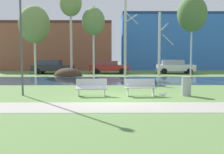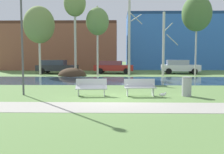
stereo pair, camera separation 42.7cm
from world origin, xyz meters
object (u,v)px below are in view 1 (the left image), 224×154
object	(u,v)px
seagull	(163,94)
trash_bin	(186,86)
streetlamp	(21,18)
bench_left	(92,87)
parked_van_nearest_dark	(52,67)
parked_hatch_third_white	(175,66)
bench_right	(140,87)
parked_sedan_second_red	(109,67)

from	to	relation	value
seagull	trash_bin	bearing A→B (deg)	16.35
trash_bin	streetlamp	bearing A→B (deg)	178.75
bench_left	streetlamp	distance (m)	5.05
trash_bin	parked_van_nearest_dark	size ratio (longest dim) A/B	0.21
trash_bin	streetlamp	size ratio (longest dim) A/B	0.16
parked_hatch_third_white	trash_bin	bearing A→B (deg)	-101.85
bench_left	bench_right	bearing A→B (deg)	0.00
bench_left	parked_hatch_third_white	size ratio (longest dim) A/B	0.38
bench_right	parked_hatch_third_white	bearing A→B (deg)	70.47
seagull	parked_hatch_third_white	size ratio (longest dim) A/B	0.09
bench_right	parked_hatch_third_white	world-z (taller)	parked_hatch_third_white
bench_left	parked_van_nearest_dark	size ratio (longest dim) A/B	0.35
parked_hatch_third_white	parked_van_nearest_dark	bearing A→B (deg)	-179.41
seagull	streetlamp	distance (m)	8.21
bench_left	bench_right	xyz separation A→B (m)	(2.50, 0.00, 0.00)
bench_left	seagull	bearing A→B (deg)	-5.36
bench_left	parked_sedan_second_red	distance (m)	16.65
streetlamp	seagull	bearing A→B (deg)	-4.42
bench_left	streetlamp	world-z (taller)	streetlamp
bench_right	trash_bin	xyz separation A→B (m)	(2.39, 0.03, 0.04)
bench_right	parked_van_nearest_dark	world-z (taller)	parked_van_nearest_dark
trash_bin	parked_sedan_second_red	bearing A→B (deg)	103.82
seagull	streetlamp	size ratio (longest dim) A/B	0.07
bench_left	parked_sedan_second_red	world-z (taller)	parked_sedan_second_red
parked_van_nearest_dark	parked_hatch_third_white	world-z (taller)	parked_hatch_third_white
bench_left	parked_van_nearest_dark	bearing A→B (deg)	109.15
parked_van_nearest_dark	parked_hatch_third_white	bearing A→B (deg)	0.59
bench_left	bench_right	size ratio (longest dim) A/B	1.00
parked_sedan_second_red	parked_hatch_third_white	xyz separation A→B (m)	(7.52, -0.22, 0.04)
bench_right	parked_van_nearest_dark	bearing A→B (deg)	116.60
trash_bin	streetlamp	world-z (taller)	streetlamp
bench_right	parked_sedan_second_red	distance (m)	16.72
parked_van_nearest_dark	trash_bin	bearing A→B (deg)	-57.03
bench_left	parked_sedan_second_red	bearing A→B (deg)	87.25
trash_bin	parked_van_nearest_dark	bearing A→B (deg)	122.97
bench_right	trash_bin	distance (m)	2.39
parked_van_nearest_dark	parked_sedan_second_red	xyz separation A→B (m)	(6.45, 0.36, -0.04)
trash_bin	parked_hatch_third_white	xyz separation A→B (m)	(3.44, 16.38, 0.30)
parked_van_nearest_dark	parked_hatch_third_white	distance (m)	13.97
parked_van_nearest_dark	parked_sedan_second_red	size ratio (longest dim) A/B	1.02
streetlamp	parked_van_nearest_dark	bearing A→B (deg)	97.24
trash_bin	seagull	bearing A→B (deg)	-163.65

